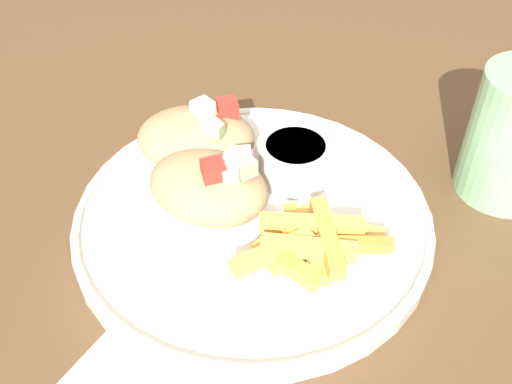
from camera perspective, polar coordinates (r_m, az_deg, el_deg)
name	(u,v)px	position (r m, az deg, el deg)	size (l,w,h in m)	color
table	(253,271)	(0.54, -0.27, -7.52)	(1.42, 1.42, 0.70)	brown
plate	(256,213)	(0.50, 0.00, -2.06)	(0.29, 0.29, 0.02)	white
pita_sandwich_near	(210,185)	(0.48, -4.41, 0.67)	(0.12, 0.10, 0.06)	tan
pita_sandwich_far	(197,137)	(0.53, -5.67, 5.19)	(0.11, 0.09, 0.06)	tan
fries_pile	(311,243)	(0.45, 5.21, -4.85)	(0.12, 0.09, 0.02)	#E5B251
sauce_ramekin	(295,157)	(0.51, 3.74, 3.32)	(0.07, 0.07, 0.04)	white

